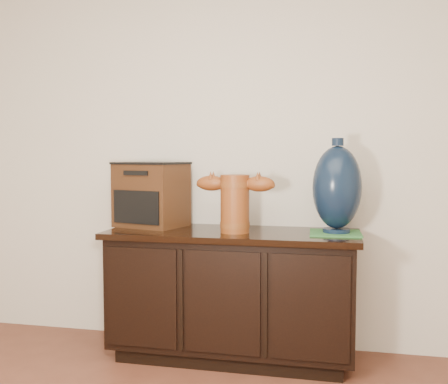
% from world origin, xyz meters
% --- Properties ---
extents(sideboard, '(1.46, 0.56, 0.75)m').
position_xyz_m(sideboard, '(0.00, 2.23, 0.39)').
color(sideboard, black).
rests_on(sideboard, ground).
extents(terracotta_vessel, '(0.47, 0.18, 0.33)m').
position_xyz_m(terracotta_vessel, '(0.03, 2.17, 0.94)').
color(terracotta_vessel, brown).
rests_on(terracotta_vessel, sideboard).
extents(tv_radio, '(0.47, 0.41, 0.40)m').
position_xyz_m(tv_radio, '(-0.53, 2.32, 0.95)').
color(tv_radio, '#3C200F').
rests_on(tv_radio, sideboard).
extents(green_mat, '(0.30, 0.30, 0.01)m').
position_xyz_m(green_mat, '(0.59, 2.25, 0.76)').
color(green_mat, '#306C32').
rests_on(green_mat, sideboard).
extents(lamp_base, '(0.28, 0.28, 0.53)m').
position_xyz_m(lamp_base, '(0.59, 2.25, 1.01)').
color(lamp_base, black).
rests_on(lamp_base, green_mat).
extents(spray_can, '(0.06, 0.06, 0.18)m').
position_xyz_m(spray_can, '(0.04, 2.33, 0.84)').
color(spray_can, '#510D11').
rests_on(spray_can, sideboard).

